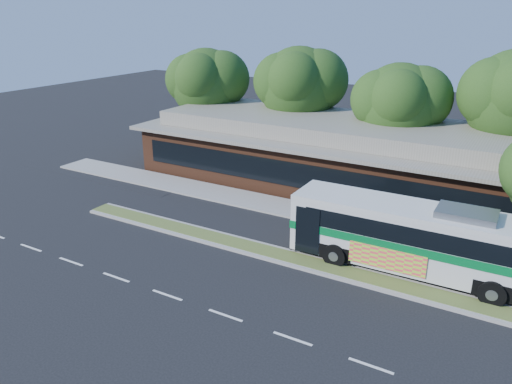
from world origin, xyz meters
TOP-DOWN VIEW (x-y plane):
  - ground at (0.00, 0.00)m, footprint 120.00×120.00m
  - median_strip at (0.00, 0.60)m, footprint 26.00×1.10m
  - sidewalk at (0.00, 6.40)m, footprint 44.00×2.60m
  - parking_lot at (-18.00, 10.00)m, footprint 14.00×12.00m
  - plaza_building at (0.00, 12.99)m, footprint 33.20×11.20m
  - tree_bg_a at (-14.58, 15.14)m, footprint 6.47×5.80m
  - tree_bg_b at (-6.57, 16.14)m, footprint 6.69×6.00m
  - tree_bg_c at (1.40, 15.13)m, footprint 6.24×5.60m
  - transit_bus at (6.06, 2.40)m, footprint 12.44×3.03m
  - sedan at (-11.81, 9.71)m, footprint 5.42×3.50m

SIDE VIEW (x-z plane):
  - ground at x=0.00m, z-range 0.00..0.00m
  - parking_lot at x=-18.00m, z-range 0.00..0.01m
  - sidewalk at x=0.00m, z-range 0.00..0.12m
  - median_strip at x=0.00m, z-range 0.00..0.15m
  - sedan at x=-11.81m, z-range 0.00..1.46m
  - transit_bus at x=6.06m, z-range 0.20..3.68m
  - plaza_building at x=0.00m, z-range -0.10..4.35m
  - tree_bg_c at x=1.40m, z-range 1.46..9.72m
  - tree_bg_a at x=-14.58m, z-range 1.55..10.18m
  - tree_bg_b at x=-6.57m, z-range 1.64..10.64m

